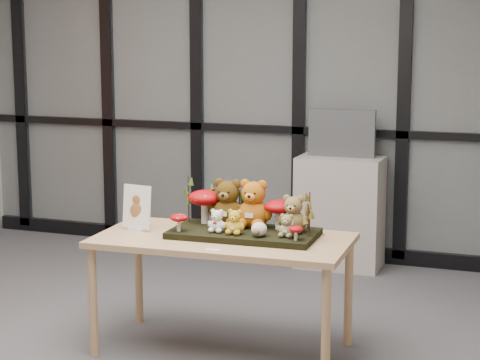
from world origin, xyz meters
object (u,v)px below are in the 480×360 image
at_px(bear_small_yellow, 235,220).
at_px(cabinet, 340,212).
at_px(mushroom_front_right, 296,232).
at_px(display_table, 223,249).
at_px(bear_white_bow, 217,219).
at_px(sign_holder, 137,210).
at_px(mushroom_back_left, 205,205).
at_px(bear_pooh_yellow, 254,201).
at_px(bear_tan_back, 293,212).
at_px(mushroom_back_right, 279,213).
at_px(plush_cream_hedgehog, 259,229).
at_px(monitor, 342,133).
at_px(bear_brown_medium, 228,200).
at_px(diorama_tray, 244,233).
at_px(bear_beige_small, 287,224).
at_px(mushroom_front_left, 179,222).

bearing_deg(bear_small_yellow, cabinet, 84.63).
bearing_deg(mushroom_front_right, display_table, 171.96).
distance_m(bear_white_bow, sign_holder, 0.52).
bearing_deg(mushroom_back_left, bear_pooh_yellow, 1.27).
distance_m(bear_tan_back, mushroom_back_right, 0.11).
height_order(plush_cream_hedgehog, cabinet, cabinet).
height_order(mushroom_back_right, monitor, monitor).
xyz_separation_m(bear_brown_medium, monitor, (0.23, 1.89, 0.19)).
bearing_deg(display_table, mushroom_back_left, 136.16).
distance_m(diorama_tray, bear_pooh_yellow, 0.20).
height_order(display_table, bear_tan_back, bear_tan_back).
distance_m(bear_beige_small, cabinet, 2.07).
height_order(display_table, mushroom_back_left, mushroom_back_left).
relative_size(plush_cream_hedgehog, mushroom_front_right, 1.00).
xyz_separation_m(plush_cream_hedgehog, sign_holder, (-0.78, 0.05, 0.04)).
xyz_separation_m(diorama_tray, bear_tan_back, (0.28, 0.07, 0.14)).
height_order(plush_cream_hedgehog, mushroom_back_right, mushroom_back_right).
xyz_separation_m(display_table, mushroom_front_right, (0.46, -0.06, 0.15)).
bearing_deg(bear_pooh_yellow, cabinet, 85.57).
bearing_deg(diorama_tray, bear_white_bow, -149.05).
xyz_separation_m(mushroom_front_right, monitor, (-0.25, 2.11, 0.30)).
relative_size(bear_beige_small, sign_holder, 0.53).
bearing_deg(bear_white_bow, display_table, 45.73).
distance_m(bear_brown_medium, bear_white_bow, 0.20).
bearing_deg(bear_white_bow, mushroom_front_right, -6.67).
distance_m(plush_cream_hedgehog, mushroom_front_left, 0.48).
bearing_deg(mushroom_front_right, cabinet, 96.91).
relative_size(display_table, bear_small_yellow, 9.48).
bearing_deg(bear_tan_back, sign_holder, -174.31).
distance_m(mushroom_back_left, mushroom_front_right, 0.67).
height_order(bear_small_yellow, mushroom_front_left, bear_small_yellow).
bearing_deg(mushroom_back_right, bear_small_yellow, -134.20).
height_order(diorama_tray, cabinet, cabinet).
distance_m(bear_pooh_yellow, monitor, 1.89).
relative_size(bear_beige_small, mushroom_back_right, 0.76).
height_order(bear_pooh_yellow, mushroom_front_right, bear_pooh_yellow).
distance_m(bear_small_yellow, cabinet, 2.10).
bearing_deg(mushroom_front_left, bear_white_bow, 15.42).
xyz_separation_m(bear_brown_medium, mushroom_front_right, (0.48, -0.22, -0.11)).
xyz_separation_m(diorama_tray, bear_white_bow, (-0.13, -0.09, 0.09)).
xyz_separation_m(sign_holder, monitor, (0.75, 2.05, 0.26)).
relative_size(diorama_tray, mushroom_back_left, 3.77).
distance_m(bear_small_yellow, plush_cream_hedgehog, 0.15).
height_order(mushroom_back_left, mushroom_front_right, mushroom_back_left).
bearing_deg(bear_beige_small, bear_white_bow, -178.97).
bearing_deg(mushroom_back_left, bear_white_bow, -50.54).
height_order(sign_holder, cabinet, sign_holder).
height_order(bear_beige_small, mushroom_back_left, mushroom_back_left).
height_order(bear_tan_back, monitor, monitor).
relative_size(bear_beige_small, mushroom_front_right, 1.61).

